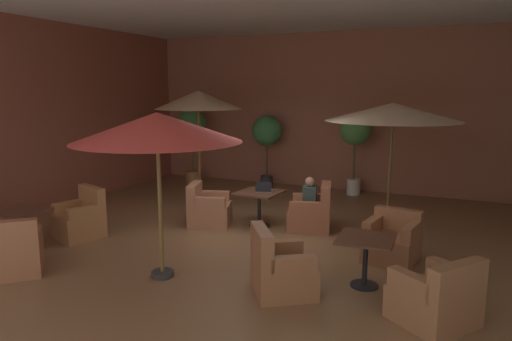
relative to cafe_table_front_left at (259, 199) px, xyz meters
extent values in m
cube|color=brown|center=(0.10, -0.88, -0.55)|extent=(9.87, 9.96, 0.02)
cube|color=#9E5D45|center=(0.10, 4.06, 1.52)|extent=(9.87, 0.08, 4.12)
cube|color=brown|center=(-4.80, -0.88, 1.52)|extent=(0.08, 9.96, 4.12)
cylinder|color=black|center=(0.00, 0.00, -0.53)|extent=(0.42, 0.42, 0.02)
cylinder|color=black|center=(0.00, 0.00, -0.21)|extent=(0.07, 0.07, 0.66)
cube|color=#502D1F|center=(0.00, 0.00, 0.13)|extent=(0.85, 0.85, 0.03)
cube|color=#9B573B|center=(0.95, 0.23, -0.33)|extent=(0.96, 0.97, 0.42)
cube|color=#9B573B|center=(1.25, 0.31, 0.11)|extent=(0.36, 0.83, 0.46)
cube|color=#9B573B|center=(0.99, -0.11, -0.03)|extent=(0.63, 0.27, 0.19)
cube|color=#9B573B|center=(0.82, 0.56, -0.03)|extent=(0.63, 0.27, 0.19)
cube|color=#A16446|center=(-0.93, -0.31, -0.33)|extent=(0.97, 0.92, 0.43)
cube|color=#A16446|center=(-1.22, -0.40, 0.09)|extent=(0.39, 0.73, 0.41)
cube|color=#A16446|center=(-0.98, -0.02, -0.02)|extent=(0.62, 0.32, 0.20)
cube|color=#A16446|center=(-0.80, -0.57, -0.02)|extent=(0.62, 0.32, 0.20)
cylinder|color=black|center=(2.44, -2.02, -0.53)|extent=(0.39, 0.39, 0.02)
cylinder|color=black|center=(2.44, -2.02, -0.21)|extent=(0.07, 0.07, 0.66)
cube|color=#522D1F|center=(2.44, -2.02, 0.13)|extent=(0.76, 0.76, 0.03)
cube|color=#98623E|center=(3.35, -2.70, -0.34)|extent=(1.10, 1.10, 0.40)
cube|color=#98623E|center=(3.59, -2.89, 0.07)|extent=(0.61, 0.74, 0.41)
cube|color=#98623E|center=(3.12, -2.93, -0.03)|extent=(0.58, 0.48, 0.23)
cube|color=#98623E|center=(3.51, -2.42, -0.03)|extent=(0.58, 0.48, 0.23)
cube|color=#9E603D|center=(2.64, -0.90, -0.34)|extent=(0.86, 0.86, 0.42)
cube|color=#9E603D|center=(2.69, -0.61, 0.06)|extent=(0.76, 0.29, 0.37)
cube|color=#9E603D|center=(2.93, -0.99, -0.01)|extent=(0.24, 0.60, 0.24)
cube|color=#9E603D|center=(2.34, -0.89, -0.01)|extent=(0.24, 0.60, 0.24)
cube|color=#975D39|center=(1.50, -2.66, -0.33)|extent=(1.06, 1.06, 0.43)
cube|color=#975D39|center=(1.26, -2.83, 0.12)|extent=(0.57, 0.73, 0.47)
cube|color=#975D39|center=(1.36, -2.38, -0.02)|extent=(0.57, 0.46, 0.19)
cube|color=#975D39|center=(1.71, -2.89, -0.02)|extent=(0.57, 0.46, 0.19)
cylinder|color=black|center=(-3.05, -2.92, -0.53)|extent=(0.34, 0.34, 0.02)
cylinder|color=black|center=(-3.05, -2.92, -0.21)|extent=(0.07, 0.07, 0.66)
cube|color=#522E21|center=(-3.05, -2.92, 0.13)|extent=(0.80, 0.80, 0.03)
cube|color=#A1683C|center=(-2.71, -1.97, -0.32)|extent=(0.94, 0.93, 0.44)
cube|color=#A1683C|center=(-2.61, -1.71, 0.13)|extent=(0.74, 0.40, 0.47)
cube|color=#A1683C|center=(-2.45, -2.11, -0.01)|extent=(0.33, 0.58, 0.19)
cube|color=#A1683C|center=(-3.00, -1.91, -0.01)|extent=(0.33, 0.58, 0.19)
cube|color=#A0603D|center=(-2.35, -3.63, -0.34)|extent=(1.10, 1.10, 0.41)
cube|color=#A0603D|center=(-2.14, -3.85, 0.10)|extent=(0.68, 0.67, 0.46)
cube|color=#A0603D|center=(-2.14, -3.37, -0.04)|extent=(0.51, 0.52, 0.20)
cylinder|color=#2D2D2D|center=(-2.30, 1.64, -0.50)|extent=(0.32, 0.32, 0.08)
cylinder|color=brown|center=(-2.30, 1.64, 0.74)|extent=(0.06, 0.06, 2.57)
cone|color=#D9B286|center=(-2.30, 1.64, 1.86)|extent=(2.08, 2.08, 0.44)
cylinder|color=#2D2D2D|center=(-0.28, -2.85, -0.50)|extent=(0.32, 0.32, 0.08)
cylinder|color=brown|center=(-0.28, -2.85, 0.61)|extent=(0.06, 0.06, 2.30)
cone|color=#C23B33|center=(-0.28, -2.85, 1.61)|extent=(2.33, 2.33, 0.41)
cylinder|color=#2D2D2D|center=(2.26, 1.36, -0.50)|extent=(0.32, 0.32, 0.08)
cylinder|color=brown|center=(2.26, 1.36, 0.63)|extent=(0.06, 0.06, 2.34)
cone|color=beige|center=(2.26, 1.36, 1.67)|extent=(2.65, 2.65, 0.35)
cylinder|color=silver|center=(1.09, 3.50, -0.34)|extent=(0.34, 0.34, 0.40)
cylinder|color=brown|center=(1.09, 3.50, 0.32)|extent=(0.06, 0.06, 0.93)
sphere|color=#4B8E43|center=(1.09, 3.50, 1.11)|extent=(0.77, 0.77, 0.77)
cylinder|color=#AA6944|center=(-3.45, 3.21, -0.38)|extent=(0.47, 0.47, 0.33)
cylinder|color=brown|center=(-3.45, 3.21, 0.32)|extent=(0.06, 0.06, 1.06)
sphere|color=#408244|center=(-3.45, 3.21, 1.18)|extent=(0.78, 0.78, 0.78)
cylinder|color=#342E34|center=(-1.27, 3.45, -0.38)|extent=(0.34, 0.34, 0.32)
cylinder|color=brown|center=(-1.27, 3.45, 0.22)|extent=(0.06, 0.06, 0.89)
sphere|color=#397A40|center=(-1.27, 3.45, 1.01)|extent=(0.81, 0.81, 0.81)
cube|color=#2F3D38|center=(0.95, 0.23, 0.09)|extent=(0.33, 0.41, 0.42)
sphere|color=#A47355|center=(0.95, 0.23, 0.38)|extent=(0.18, 0.18, 0.18)
cylinder|color=white|center=(-0.05, 0.06, 0.20)|extent=(0.08, 0.08, 0.11)
cube|color=#9EA0A5|center=(0.07, 0.08, 0.15)|extent=(0.36, 0.29, 0.01)
cube|color=black|center=(0.10, -0.02, 0.25)|extent=(0.30, 0.09, 0.19)
camera|label=1|loc=(3.52, -8.14, 2.14)|focal=32.83mm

